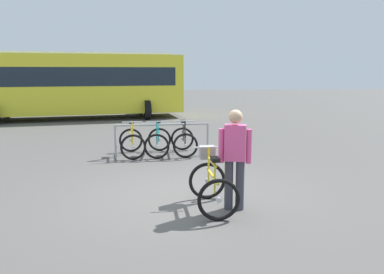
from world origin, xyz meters
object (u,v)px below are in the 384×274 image
(featured_bicycle, at_px, (212,181))
(racked_bike_yellow, at_px, (132,142))
(person_with_featured_bike, at_px, (235,155))
(racked_bike_black, at_px, (184,141))
(bus_distant, at_px, (74,82))
(racked_bike_teal, at_px, (158,141))

(featured_bicycle, bearing_deg, racked_bike_yellow, 111.03)
(person_with_featured_bike, bearing_deg, racked_bike_black, 97.08)
(racked_bike_yellow, distance_m, featured_bicycle, 4.40)
(bus_distant, bearing_deg, racked_bike_black, -61.10)
(racked_bike_yellow, xyz_separation_m, bus_distant, (-3.21, 8.43, 1.37))
(racked_bike_yellow, height_order, person_with_featured_bike, person_with_featured_bike)
(racked_bike_yellow, bearing_deg, racked_bike_black, 3.46)
(racked_bike_yellow, relative_size, person_with_featured_bike, 0.73)
(racked_bike_teal, height_order, person_with_featured_bike, person_with_featured_bike)
(racked_bike_teal, bearing_deg, racked_bike_black, 3.46)
(racked_bike_yellow, bearing_deg, bus_distant, 110.85)
(racked_bike_yellow, bearing_deg, featured_bicycle, -68.97)
(racked_bike_teal, xyz_separation_m, racked_bike_black, (0.70, 0.04, -0.00))
(racked_bike_teal, distance_m, person_with_featured_bike, 4.48)
(racked_bike_black, distance_m, featured_bicycle, 4.19)
(racked_bike_black, xyz_separation_m, person_with_featured_bike, (0.54, -4.31, 0.54))
(featured_bicycle, distance_m, bus_distant, 13.48)
(racked_bike_yellow, relative_size, racked_bike_teal, 1.05)
(person_with_featured_bike, distance_m, bus_distant, 13.69)
(racked_bike_yellow, xyz_separation_m, featured_bicycle, (1.58, -4.10, 0.08))
(featured_bicycle, relative_size, person_with_featured_bike, 0.73)
(featured_bicycle, height_order, person_with_featured_bike, person_with_featured_bike)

